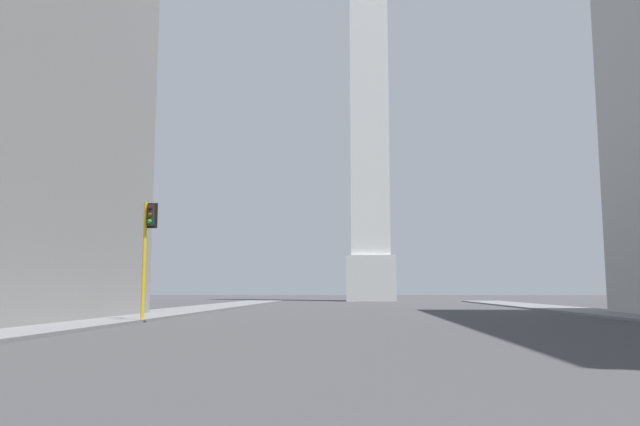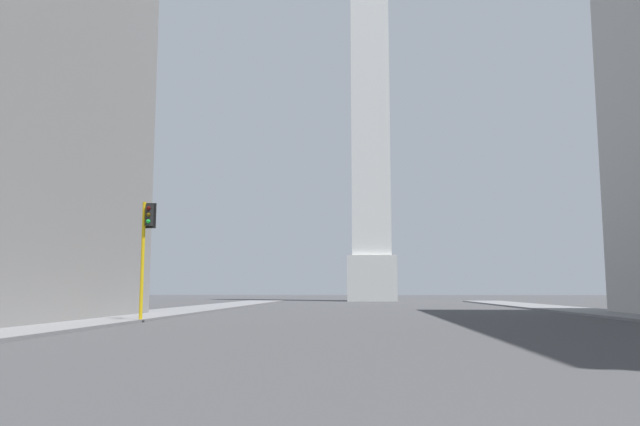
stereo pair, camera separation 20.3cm
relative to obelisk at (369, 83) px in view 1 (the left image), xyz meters
The scene contains 3 objects.
sidewalk_left 69.54m from the obelisk, 104.31° to the right, with size 5.00×111.10×0.15m, color slate.
obelisk is the anchor object (origin of this frame).
traffic_light_mid_left 69.15m from the obelisk, 101.60° to the right, with size 0.77×0.50×6.19m.
Camera 1 is at (-1.68, -0.30, 1.64)m, focal length 35.00 mm.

